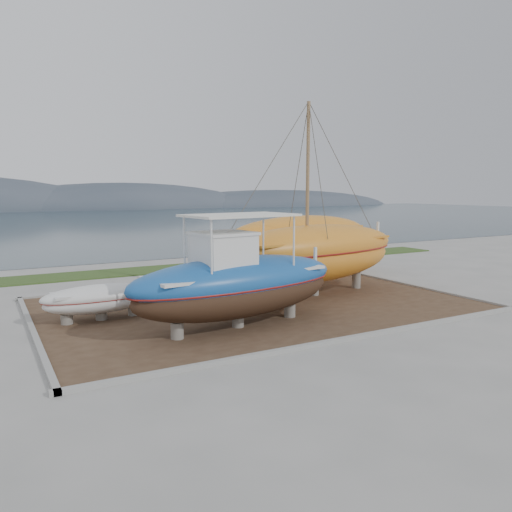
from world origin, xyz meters
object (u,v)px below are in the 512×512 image
orange_sailboat (316,201)px  orange_bare_hull (302,246)px  blue_caique (238,271)px  white_dinghy (101,303)px

orange_sailboat → orange_bare_hull: bearing=53.6°
blue_caique → orange_bare_hull: size_ratio=0.83×
white_dinghy → orange_bare_hull: size_ratio=0.43×
orange_sailboat → orange_bare_hull: (2.84, 5.26, -2.77)m
blue_caique → orange_bare_hull: (8.56, 8.44, -0.37)m
blue_caique → orange_sailboat: (5.72, 3.18, 2.40)m
white_dinghy → orange_bare_hull: (12.71, 4.90, 1.03)m
white_dinghy → orange_bare_hull: bearing=18.6°
blue_caique → white_dinghy: 5.63m
white_dinghy → blue_caique: bearing=-42.9°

